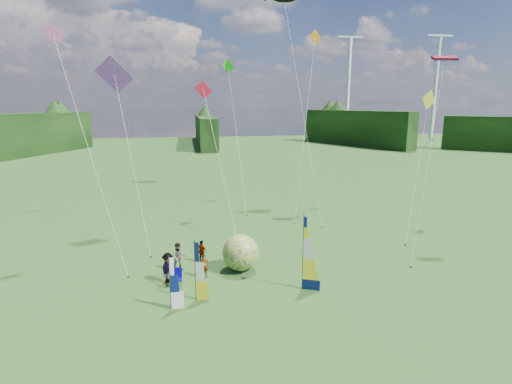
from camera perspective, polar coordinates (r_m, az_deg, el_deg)
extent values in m
plane|color=#3D6C27|center=(22.06, 4.53, -16.30)|extent=(220.00, 220.00, 0.00)
sphere|color=navy|center=(26.12, -2.23, -8.65)|extent=(3.05, 3.05, 2.37)
imported|color=#66594C|center=(25.39, -7.42, -10.45)|extent=(0.60, 0.45, 1.49)
imported|color=#66594C|center=(26.57, -10.98, -9.08)|extent=(0.94, 0.51, 1.87)
imported|color=#66594C|center=(25.08, -12.48, -10.50)|extent=(0.87, 1.28, 1.86)
imported|color=#66594C|center=(27.69, -7.74, -8.40)|extent=(0.91, 0.90, 1.55)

